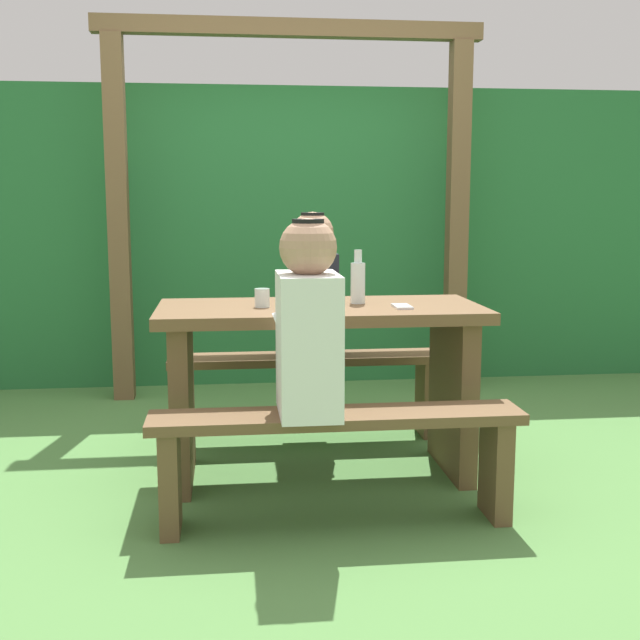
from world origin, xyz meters
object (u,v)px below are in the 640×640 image
at_px(bench_far, 308,378).
at_px(person_white_shirt, 308,325).
at_px(picnic_table, 320,361).
at_px(bottle_left, 358,281).
at_px(drinking_glass, 262,298).
at_px(bench_near, 337,444).
at_px(cell_phone, 402,306).
at_px(person_black_coat, 313,290).

bearing_deg(bench_far, person_white_shirt, -95.52).
bearing_deg(picnic_table, bottle_left, 18.17).
bearing_deg(bench_far, drinking_glass, -113.67).
bearing_deg(person_white_shirt, bench_near, -1.78).
relative_size(bench_far, person_white_shirt, 1.95).
xyz_separation_m(picnic_table, cell_phone, (0.34, -0.10, 0.25)).
xyz_separation_m(person_white_shirt, bottle_left, (0.28, 0.61, 0.09)).
height_order(picnic_table, bench_far, picnic_table).
bearing_deg(person_black_coat, bench_near, -91.39).
relative_size(bench_near, person_black_coat, 1.95).
bearing_deg(person_black_coat, person_white_shirt, -96.91).
distance_m(picnic_table, bench_far, 0.59).
distance_m(picnic_table, bottle_left, 0.39).
bearing_deg(bench_far, bench_near, -90.00).
height_order(bench_near, bench_far, same).
height_order(bench_far, cell_phone, cell_phone).
distance_m(bench_far, bottle_left, 0.76).
xyz_separation_m(bench_near, cell_phone, (0.34, 0.45, 0.45)).
relative_size(person_white_shirt, drinking_glass, 8.98).
distance_m(bench_near, cell_phone, 0.72).
height_order(picnic_table, bench_near, picnic_table).
bearing_deg(drinking_glass, picnic_table, 4.49).
bearing_deg(person_black_coat, bench_far, 172.93).
distance_m(person_white_shirt, bottle_left, 0.68).
height_order(bench_near, person_black_coat, person_black_coat).
height_order(picnic_table, cell_phone, cell_phone).
height_order(drinking_glass, cell_phone, drinking_glass).
bearing_deg(bottle_left, person_black_coat, 106.77).
bearing_deg(picnic_table, bench_near, -90.00).
bearing_deg(person_white_shirt, cell_phone, 44.99).
xyz_separation_m(person_white_shirt, drinking_glass, (-0.14, 0.53, 0.04)).
bearing_deg(person_black_coat, bottle_left, -73.23).
bearing_deg(bottle_left, drinking_glass, -169.73).
distance_m(drinking_glass, cell_phone, 0.60).
relative_size(drinking_glass, cell_phone, 0.57).
height_order(bottle_left, cell_phone, bottle_left).
relative_size(bench_far, drinking_glass, 17.48).
bearing_deg(person_white_shirt, person_black_coat, 83.09).
distance_m(bench_near, person_black_coat, 1.19).
xyz_separation_m(picnic_table, bench_near, (0.00, -0.55, -0.20)).
relative_size(bench_near, person_white_shirt, 1.95).
xyz_separation_m(bench_far, drinking_glass, (-0.25, -0.57, 0.49)).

